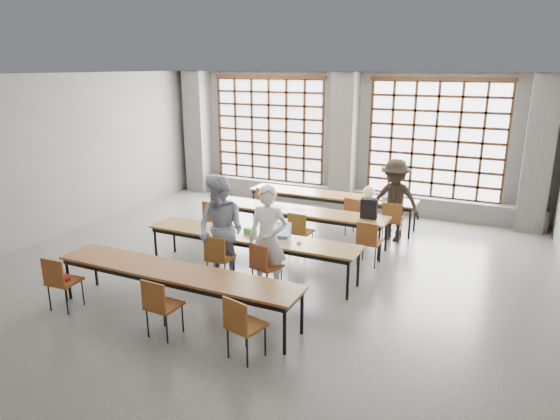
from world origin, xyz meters
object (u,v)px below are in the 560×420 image
at_px(chair_mid_right, 368,239).
at_px(plastic_bag, 369,192).
at_px(chair_back_mid, 355,213).
at_px(student_back, 394,200).
at_px(mouse, 299,242).
at_px(green_box, 250,231).
at_px(laptop_back, 389,197).
at_px(red_pouch, 64,278).
at_px(desk_row_b, 294,212).
at_px(chair_mid_centre, 299,229).
at_px(chair_near_mid, 160,302).
at_px(chair_near_right, 242,322).
at_px(backpack, 369,208).
at_px(laptop_front, 280,234).
at_px(chair_front_left, 218,254).
at_px(desk_row_a, 331,197).
at_px(chair_back_right, 392,218).
at_px(desk_row_d, 176,274).
at_px(chair_front_right, 263,263).
at_px(student_female, 221,230).
at_px(desk_row_c, 251,239).
at_px(phone, 257,238).
at_px(chair_near_left, 60,278).
at_px(chair_mid_left, 214,216).
at_px(chair_back_left, 266,202).
at_px(student_male, 268,239).

height_order(chair_mid_right, plastic_bag, plastic_bag).
height_order(chair_back_mid, student_back, student_back).
height_order(mouse, green_box, green_box).
height_order(chair_back_mid, green_box, chair_back_mid).
distance_m(laptop_back, red_pouch, 6.96).
bearing_deg(chair_back_mid, desk_row_b, -139.30).
distance_m(chair_mid_centre, chair_near_mid, 3.78).
distance_m(chair_near_right, backpack, 4.46).
height_order(laptop_front, plastic_bag, plastic_bag).
relative_size(student_back, red_pouch, 8.85).
xyz_separation_m(chair_front_left, mouse, (1.24, 0.61, 0.21)).
relative_size(desk_row_a, laptop_back, 10.97).
bearing_deg(red_pouch, chair_back_mid, 59.74).
bearing_deg(chair_back_mid, chair_back_right, -0.18).
height_order(chair_back_mid, chair_near_mid, same).
bearing_deg(desk_row_d, laptop_front, 68.16).
height_order(chair_front_right, plastic_bag, plastic_bag).
relative_size(chair_near_mid, student_female, 0.47).
relative_size(desk_row_c, phone, 30.77).
bearing_deg(plastic_bag, student_back, -38.16).
bearing_deg(chair_mid_centre, red_pouch, -122.91).
relative_size(desk_row_d, phone, 30.77).
height_order(chair_near_left, laptop_back, laptop_back).
bearing_deg(desk_row_c, student_female, -120.96).
bearing_deg(desk_row_a, chair_mid_left, -130.98).
relative_size(phone, backpack, 0.33).
height_order(desk_row_d, student_back, student_back).
xyz_separation_m(chair_back_mid, student_back, (0.82, 0.13, 0.35)).
bearing_deg(chair_mid_right, backpack, 106.26).
bearing_deg(chair_back_left, red_pouch, -99.24).
xyz_separation_m(desk_row_b, chair_mid_right, (1.80, -0.63, -0.13)).
xyz_separation_m(laptop_back, backpack, (-0.03, -1.60, 0.14)).
distance_m(chair_back_right, plastic_bag, 1.03).
xyz_separation_m(chair_near_mid, student_female, (-0.24, 2.00, 0.40)).
height_order(chair_mid_centre, mouse, chair_mid_centre).
relative_size(desk_row_d, laptop_front, 9.60).
xyz_separation_m(chair_back_right, phone, (-1.73, -2.89, 0.20)).
xyz_separation_m(desk_row_c, student_female, (-0.30, -0.50, 0.27)).
bearing_deg(chair_mid_right, chair_front_left, -138.41).
bearing_deg(green_box, chair_front_left, -109.02).
bearing_deg(red_pouch, chair_near_right, -1.39).
distance_m(chair_back_mid, plastic_bag, 0.77).
relative_size(chair_mid_centre, student_male, 0.49).
bearing_deg(chair_back_mid, desk_row_c, -111.24).
height_order(chair_back_left, red_pouch, chair_back_left).
height_order(student_female, mouse, student_female).
bearing_deg(phone, green_box, 141.95).
bearing_deg(chair_near_right, chair_front_right, 109.11).
bearing_deg(chair_mid_left, laptop_back, 35.16).
relative_size(chair_near_left, chair_near_right, 1.00).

